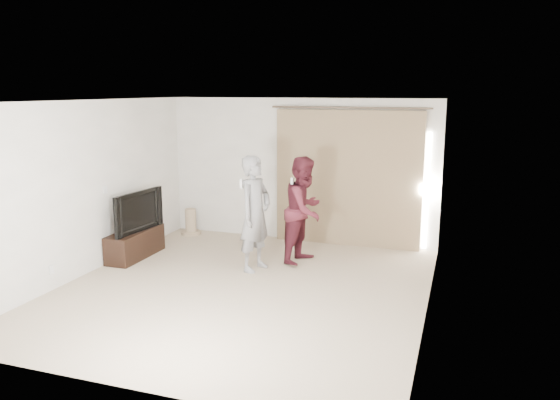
% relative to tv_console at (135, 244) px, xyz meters
% --- Properties ---
extents(floor, '(5.50, 5.50, 0.00)m').
position_rel_tv_console_xyz_m(floor, '(2.27, -0.81, -0.23)').
color(floor, '#BDA78D').
rests_on(floor, ground).
extents(wall_back, '(5.00, 0.04, 2.60)m').
position_rel_tv_console_xyz_m(wall_back, '(2.27, 1.94, 1.07)').
color(wall_back, silver).
rests_on(wall_back, ground).
extents(wall_left, '(0.04, 5.50, 2.60)m').
position_rel_tv_console_xyz_m(wall_left, '(-0.23, -0.81, 1.07)').
color(wall_left, silver).
rests_on(wall_left, ground).
extents(ceiling, '(5.00, 5.50, 0.01)m').
position_rel_tv_console_xyz_m(ceiling, '(2.27, -0.81, 2.37)').
color(ceiling, white).
rests_on(ceiling, wall_back).
extents(curtain, '(2.80, 0.11, 2.46)m').
position_rel_tv_console_xyz_m(curtain, '(3.18, 1.87, 0.97)').
color(curtain, '#917F59').
rests_on(curtain, ground).
extents(tv_console, '(0.41, 1.19, 0.46)m').
position_rel_tv_console_xyz_m(tv_console, '(0.00, 0.00, 0.00)').
color(tv_console, black).
rests_on(tv_console, ground).
extents(tv, '(0.27, 1.17, 0.67)m').
position_rel_tv_console_xyz_m(tv, '(0.00, 0.00, 0.56)').
color(tv, black).
rests_on(tv, tv_console).
extents(scratching_post, '(0.38, 0.38, 0.50)m').
position_rel_tv_console_xyz_m(scratching_post, '(0.19, 1.59, -0.03)').
color(scratching_post, tan).
rests_on(scratching_post, ground).
extents(person_man, '(0.57, 0.73, 1.78)m').
position_rel_tv_console_xyz_m(person_man, '(2.13, 0.06, 0.66)').
color(person_man, gray).
rests_on(person_man, ground).
extents(person_woman, '(0.81, 0.95, 1.72)m').
position_rel_tv_console_xyz_m(person_woman, '(2.73, 0.69, 0.63)').
color(person_woman, '#521B26').
rests_on(person_woman, ground).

